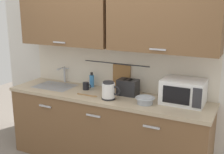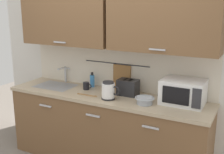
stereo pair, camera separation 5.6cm
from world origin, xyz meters
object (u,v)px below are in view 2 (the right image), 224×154
(toaster, at_px, (128,87))
(wooden_spoon, at_px, (90,95))
(mug_near_sink, at_px, (86,86))
(microwave, at_px, (183,92))
(mixing_bowl, at_px, (145,100))
(electric_kettle, at_px, (109,91))
(dish_soap_bottle, at_px, (92,80))

(toaster, relative_size, wooden_spoon, 0.93)
(mug_near_sink, height_order, wooden_spoon, mug_near_sink)
(toaster, height_order, wooden_spoon, toaster)
(microwave, height_order, mixing_bowl, microwave)
(microwave, distance_m, wooden_spoon, 1.08)
(electric_kettle, height_order, mug_near_sink, electric_kettle)
(electric_kettle, bearing_deg, mixing_bowl, 4.53)
(dish_soap_bottle, bearing_deg, toaster, -9.91)
(dish_soap_bottle, relative_size, mug_near_sink, 1.63)
(dish_soap_bottle, xyz_separation_m, wooden_spoon, (0.17, -0.35, -0.08))
(mixing_bowl, relative_size, toaster, 0.84)
(mug_near_sink, bearing_deg, microwave, 1.87)
(microwave, distance_m, mug_near_sink, 1.23)
(mug_near_sink, bearing_deg, dish_soap_bottle, 89.20)
(toaster, bearing_deg, mug_near_sink, -175.67)
(microwave, distance_m, electric_kettle, 0.83)
(dish_soap_bottle, bearing_deg, mixing_bowl, -19.69)
(mug_near_sink, distance_m, toaster, 0.57)
(microwave, relative_size, toaster, 1.80)
(electric_kettle, bearing_deg, wooden_spoon, -179.01)
(mixing_bowl, height_order, toaster, toaster)
(mixing_bowl, bearing_deg, wooden_spoon, -176.78)
(mixing_bowl, distance_m, toaster, 0.37)
(mixing_bowl, bearing_deg, electric_kettle, -175.47)
(electric_kettle, bearing_deg, microwave, 16.84)
(microwave, height_order, toaster, microwave)
(electric_kettle, relative_size, dish_soap_bottle, 1.16)
(microwave, xyz_separation_m, toaster, (-0.66, 0.00, -0.04))
(mug_near_sink, bearing_deg, electric_kettle, -24.96)
(mixing_bowl, bearing_deg, dish_soap_bottle, 160.31)
(microwave, height_order, mug_near_sink, microwave)
(electric_kettle, distance_m, dish_soap_bottle, 0.55)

